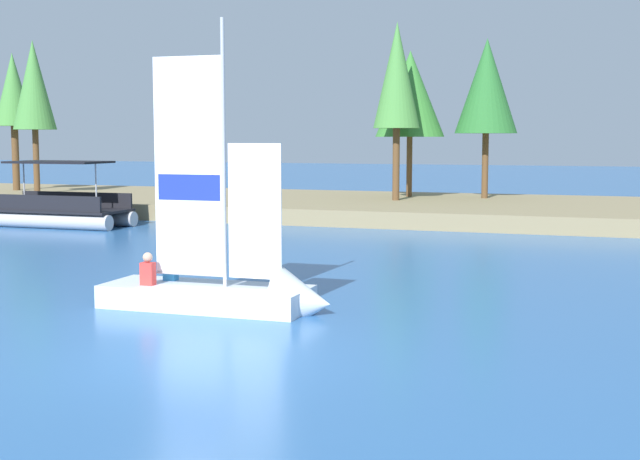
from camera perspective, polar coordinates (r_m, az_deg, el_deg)
The scene contains 11 objects.
ground_plane at distance 14.14m, azimuth -8.17°, elevation -8.39°, with size 200.00×200.00×0.00m, color #2D609E.
shore_bank at distance 39.14m, azimuth 10.10°, elevation 1.31°, with size 80.00×12.39×0.67m, color #897A56.
shoreline_tree_left at distance 50.01m, azimuth -19.36°, elevation 8.52°, with size 2.03×2.03×7.33m.
shoreline_tree_midleft at distance 46.91m, azimuth -18.16°, elevation 8.91°, with size 2.14×2.14×7.71m.
shoreline_tree_centre at distance 42.30m, azimuth 5.89°, elevation 8.80°, with size 3.29×3.29×6.94m.
shoreline_tree_midright at distance 39.86m, azimuth 5.03°, elevation 9.94°, with size 2.10×2.10×7.98m.
shoreline_tree_right at distance 41.79m, azimuth 10.81°, elevation 9.17°, with size 2.89×2.89×7.40m.
wooden_dock at distance 37.13m, azimuth -14.85°, elevation 0.83°, with size 1.90×4.61×0.52m, color brown.
sailboat at distance 17.91m, azimuth -5.13°, elevation -3.98°, with size 4.89×1.66×6.35m.
pontoon_boat at distance 36.09m, azimuth -16.57°, elevation 1.27°, with size 5.64×2.36×2.58m.
channel_buoy at distance 28.59m, azimuth -3.77°, elevation -0.64°, with size 0.37×0.37×0.37m, color yellow.
Camera 1 is at (6.42, -12.10, 3.51)m, focal length 49.11 mm.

